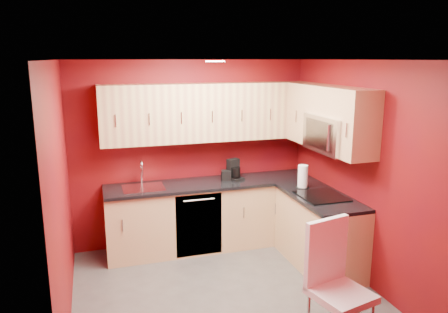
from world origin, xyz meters
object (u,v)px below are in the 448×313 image
coffee_maker (236,170)px  dining_chair (341,288)px  microwave (333,134)px  napkin_holder (226,175)px  sink (143,185)px  paper_towel (303,177)px

coffee_maker → dining_chair: coffee_maker is taller
microwave → coffee_maker: 1.46m
coffee_maker → napkin_holder: coffee_maker is taller
sink → dining_chair: 2.81m
napkin_holder → dining_chair: 2.47m
sink → coffee_maker: (1.24, 0.01, 0.10)m
napkin_holder → coffee_maker: bearing=-0.7°
sink → napkin_holder: (1.11, 0.01, 0.03)m
paper_towel → dining_chair: bearing=-106.4°
microwave → paper_towel: size_ratio=2.60×
sink → coffee_maker: sink is taller
dining_chair → coffee_maker: bearing=80.6°
napkin_holder → dining_chair: dining_chair is taller
microwave → coffee_maker: size_ratio=2.76×
sink → dining_chair: bearing=-59.8°
microwave → sink: microwave is taller
microwave → coffee_maker: (-0.85, 1.01, -0.61)m
paper_towel → sink: bearing=162.4°
coffee_maker → paper_towel: 0.92m
coffee_maker → paper_towel: size_ratio=0.94×
coffee_maker → napkin_holder: bearing=157.3°
paper_towel → dining_chair: paper_towel is taller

